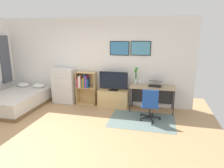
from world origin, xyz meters
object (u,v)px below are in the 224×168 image
at_px(bed, 18,100).
at_px(bamboo_vase, 136,75).
at_px(laptop, 155,84).
at_px(dresser, 64,86).
at_px(computer_mouse, 165,87).
at_px(television, 113,81).
at_px(desk, 152,90).
at_px(tv_stand, 114,98).
at_px(bookshelf, 85,85).
at_px(office_chair, 150,104).
at_px(wine_glass, 140,81).

distance_m(bed, bamboo_vase, 3.69).
height_order(laptop, bamboo_vase, bamboo_vase).
relative_size(dresser, laptop, 2.63).
bearing_deg(dresser, computer_mouse, -2.10).
height_order(bed, television, television).
bearing_deg(desk, bed, -168.80).
bearing_deg(dresser, laptop, 0.02).
relative_size(tv_stand, laptop, 2.16).
bearing_deg(desk, bamboo_vase, 171.50).
bearing_deg(desk, laptop, -6.90).
bearing_deg(dresser, bamboo_vase, 2.12).
bearing_deg(dresser, bed, -146.73).
bearing_deg(laptop, bamboo_vase, 178.10).
bearing_deg(laptop, computer_mouse, -17.26).
bearing_deg(desk, computer_mouse, -20.01).
xyz_separation_m(bookshelf, office_chair, (2.10, -0.87, -0.15)).
bearing_deg(office_chair, computer_mouse, 58.83).
bearing_deg(laptop, bed, -162.78).
height_order(bookshelf, television, television).
xyz_separation_m(bed, bamboo_vase, (3.50, 0.87, 0.78)).
xyz_separation_m(bed, tv_stand, (2.84, 0.80, 0.02)).
xyz_separation_m(bookshelf, computer_mouse, (2.47, -0.18, 0.15)).
height_order(bookshelf, office_chair, bookshelf).
xyz_separation_m(dresser, bamboo_vase, (2.31, 0.09, 0.45)).
relative_size(desk, office_chair, 1.48).
distance_m(bed, bookshelf, 2.10).
bearing_deg(bamboo_vase, television, -172.09).
bearing_deg(bamboo_vase, desk, -8.50).
distance_m(dresser, bookshelf, 0.70).
distance_m(dresser, office_chair, 2.91).
relative_size(bookshelf, tv_stand, 1.12).
distance_m(television, wine_glass, 0.82).
height_order(dresser, wine_glass, dresser).
xyz_separation_m(dresser, laptop, (2.89, 0.00, 0.24)).
bearing_deg(bookshelf, bamboo_vase, 0.76).
distance_m(office_chair, wine_glass, 0.89).
bearing_deg(tv_stand, bed, -164.30).
relative_size(television, office_chair, 1.02).
bearing_deg(bed, television, 14.25).
xyz_separation_m(dresser, bookshelf, (0.70, 0.06, 0.04)).
relative_size(desk, bamboo_vase, 2.51).
xyz_separation_m(bed, wine_glass, (3.65, 0.69, 0.64)).
bearing_deg(computer_mouse, television, 175.90).
distance_m(dresser, desk, 2.81).
distance_m(bookshelf, tv_stand, 1.01).
bearing_deg(bookshelf, bed, -155.85).
height_order(dresser, bookshelf, dresser).
distance_m(bed, television, 2.99).
height_order(bookshelf, desk, bookshelf).
xyz_separation_m(dresser, computer_mouse, (3.16, -0.12, 0.19)).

